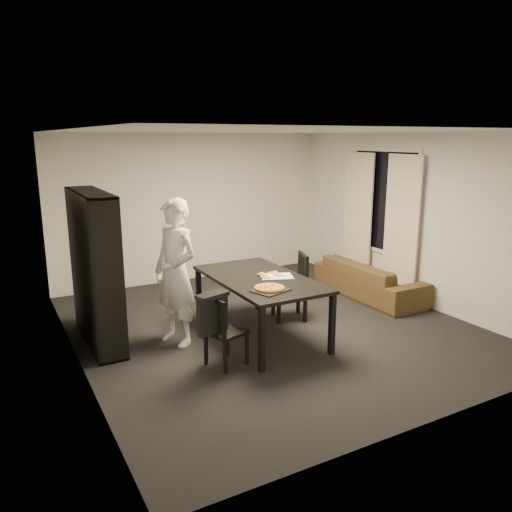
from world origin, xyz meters
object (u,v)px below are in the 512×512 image
chair_right (295,282)px  sofa (369,279)px  dining_table (260,283)px  chair_left (221,327)px  person (176,273)px  baking_tray (271,290)px  bookshelf (95,269)px  pepperoni_pizza (269,288)px

chair_right → sofa: size_ratio=0.48×
dining_table → chair_right: (0.76, 0.34, -0.18)m
dining_table → sofa: dining_table is taller
dining_table → chair_left: chair_left is taller
person → sofa: size_ratio=0.92×
dining_table → baking_tray: size_ratio=4.76×
bookshelf → baking_tray: 2.19m
dining_table → person: person is taller
bookshelf → baking_tray: (1.69, -1.39, -0.15)m
dining_table → sofa: bearing=14.3°
baking_tray → pepperoni_pizza: 0.04m
chair_left → baking_tray: chair_left is taller
person → baking_tray: size_ratio=4.55×
dining_table → chair_left: 1.03m
chair_right → pepperoni_pizza: 1.30m
chair_left → person: person is taller
chair_left → sofa: size_ratio=0.42×
bookshelf → dining_table: bearing=-24.1°
chair_right → baking_tray: (-0.93, -0.90, 0.26)m
person → baking_tray: (0.83, -0.88, -0.11)m
dining_table → baking_tray: baking_tray is taller
person → sofa: bearing=73.2°
bookshelf → chair_right: size_ratio=2.01×
pepperoni_pizza → sofa: 2.82m
chair_left → chair_right: chair_right is taller
bookshelf → pepperoni_pizza: size_ratio=5.43×
bookshelf → baking_tray: size_ratio=4.75×
chair_left → pepperoni_pizza: size_ratio=2.36×
dining_table → chair_right: bearing=23.8°
dining_table → chair_left: size_ratio=2.30×
chair_left → sofa: chair_left is taller
person → bookshelf: bearing=-142.5°
chair_right → person: 1.80m
dining_table → person: 1.07m
chair_right → baking_tray: bearing=-27.4°
person → chair_left: bearing=-9.7°
bookshelf → chair_right: (2.62, -0.49, -0.41)m
chair_left → pepperoni_pizza: pepperoni_pizza is taller
sofa → chair_left: bearing=110.2°
bookshelf → person: size_ratio=1.04×
dining_table → chair_right: size_ratio=2.01×
person → pepperoni_pizza: person is taller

